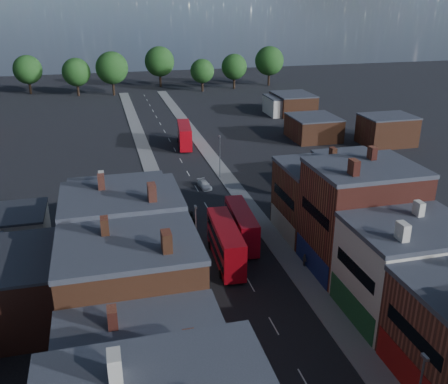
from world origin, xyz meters
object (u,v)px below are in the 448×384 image
bus_2 (185,135)px  car_2 (188,217)px  ped_1 (207,349)px  bus_0 (226,242)px  car_3 (204,185)px  bus_1 (241,225)px  ped_3 (305,260)px

bus_2 → car_2: size_ratio=2.89×
ped_1 → bus_2: bearing=-86.3°
car_2 → bus_2: bearing=82.6°
car_2 → ped_1: 30.57m
bus_0 → car_3: bus_0 is taller
car_3 → ped_1: size_ratio=2.24×
bus_1 → bus_2: bus_2 is taller
bus_2 → ped_1: bus_2 is taller
bus_0 → ped_1: size_ratio=6.44×
car_3 → ped_3: ped_3 is taller
bus_2 → car_2: 39.18m
car_2 → bus_1: bearing=-54.4°
bus_0 → ped_1: bus_0 is taller
ped_1 → bus_1: bearing=-101.8°
bus_1 → ped_3: size_ratio=6.82×
bus_1 → car_3: size_ratio=2.67×
car_2 → ped_3: bearing=-53.9°
bus_1 → ped_1: bus_1 is taller
bus_2 → car_2: bus_2 is taller
ped_1 → bus_0: bearing=-97.9°
bus_2 → ped_1: bearing=-91.6°
ped_1 → ped_3: (15.40, 13.38, -0.11)m
car_2 → ped_3: ped_3 is taller
car_3 → ped_3: size_ratio=2.55×
bus_1 → ped_1: (-9.64, -21.70, -1.50)m
car_2 → ped_1: (-3.90, -30.32, 0.49)m
car_2 → car_3: bearing=69.5°
bus_2 → ped_1: size_ratio=6.29×
bus_0 → car_2: bearing=102.8°
bus_1 → bus_2: bearing=92.8°
bus_0 → ped_1: (-6.20, -16.99, -1.71)m
bus_0 → ped_3: bus_0 is taller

